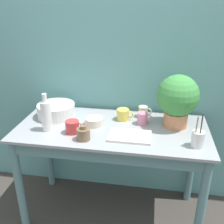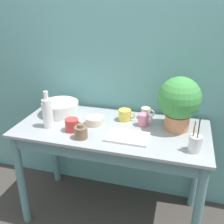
% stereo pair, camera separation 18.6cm
% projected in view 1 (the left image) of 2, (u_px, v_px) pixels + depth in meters
% --- Properties ---
extents(wall_back, '(6.00, 0.05, 2.40)m').
position_uv_depth(wall_back, '(120.00, 63.00, 2.10)').
color(wall_back, '#609E9E').
rests_on(wall_back, ground_plane).
extents(counter_table, '(1.39, 0.65, 0.81)m').
position_uv_depth(counter_table, '(111.00, 147.00, 1.95)').
color(counter_table, slate).
rests_on(counter_table, ground_plane).
extents(potted_plant, '(0.30, 0.30, 0.39)m').
position_uv_depth(potted_plant, '(178.00, 98.00, 1.85)').
color(potted_plant, tan).
rests_on(potted_plant, counter_table).
extents(bowl_wash_large, '(0.29, 0.29, 0.10)m').
position_uv_depth(bowl_wash_large, '(56.00, 110.00, 2.07)').
color(bowl_wash_large, silver).
rests_on(bowl_wash_large, counter_table).
extents(bottle_tall, '(0.07, 0.07, 0.27)m').
position_uv_depth(bottle_tall, '(46.00, 115.00, 1.83)').
color(bottle_tall, white).
rests_on(bottle_tall, counter_table).
extents(bottle_short, '(0.09, 0.09, 0.10)m').
position_uv_depth(bottle_short, '(83.00, 134.00, 1.73)').
color(bottle_short, brown).
rests_on(bottle_short, counter_table).
extents(mug_yellow, '(0.13, 0.09, 0.09)m').
position_uv_depth(mug_yellow, '(123.00, 114.00, 2.01)').
color(mug_yellow, '#E5CC4C').
rests_on(mug_yellow, counter_table).
extents(mug_cream, '(0.11, 0.07, 0.09)m').
position_uv_depth(mug_cream, '(143.00, 112.00, 2.06)').
color(mug_cream, beige).
rests_on(mug_cream, counter_table).
extents(mug_pink, '(0.11, 0.08, 0.09)m').
position_uv_depth(mug_pink, '(143.00, 118.00, 1.94)').
color(mug_pink, pink).
rests_on(mug_pink, counter_table).
extents(mug_red, '(0.13, 0.09, 0.09)m').
position_uv_depth(mug_red, '(73.00, 127.00, 1.82)').
color(mug_red, '#C63838').
rests_on(mug_red, counter_table).
extents(bowl_small_cream, '(0.13, 0.13, 0.06)m').
position_uv_depth(bowl_small_cream, '(94.00, 121.00, 1.93)').
color(bowl_small_cream, beige).
rests_on(bowl_small_cream, counter_table).
extents(utensil_cup, '(0.08, 0.08, 0.23)m').
position_uv_depth(utensil_cup, '(198.00, 139.00, 1.65)').
color(utensil_cup, silver).
rests_on(utensil_cup, counter_table).
extents(tray_board, '(0.29, 0.19, 0.02)m').
position_uv_depth(tray_board, '(130.00, 136.00, 1.77)').
color(tray_board, beige).
rests_on(tray_board, counter_table).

